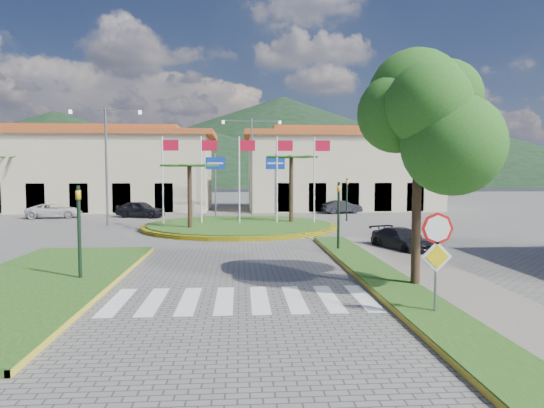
{
  "coord_description": "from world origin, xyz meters",
  "views": [
    {
      "loc": [
        0.06,
        -9.6,
        3.62
      ],
      "look_at": [
        1.22,
        8.0,
        2.48
      ],
      "focal_mm": 32.0,
      "sensor_mm": 36.0,
      "label": 1
    }
  ],
  "objects": [
    {
      "name": "traffic_light_far",
      "position": [
        8.0,
        26.0,
        1.94
      ],
      "size": [
        0.18,
        0.15,
        3.2
      ],
      "color": "black",
      "rests_on": "ground"
    },
    {
      "name": "hill_far_west",
      "position": [
        -55.0,
        140.0,
        11.0
      ],
      "size": [
        140.0,
        140.0,
        22.0
      ],
      "primitive_type": "cone",
      "color": "black",
      "rests_on": "ground"
    },
    {
      "name": "roundabout_island",
      "position": [
        0.0,
        22.0,
        0.17
      ],
      "size": [
        12.7,
        12.7,
        6.0
      ],
      "color": "yellow",
      "rests_on": "ground"
    },
    {
      "name": "ground",
      "position": [
        0.0,
        0.0,
        0.0
      ],
      "size": [
        160.0,
        160.0,
        0.0
      ],
      "primitive_type": "plane",
      "color": "#63605E",
      "rests_on": "ground"
    },
    {
      "name": "median_left",
      "position": [
        -6.5,
        6.0,
        0.09
      ],
      "size": [
        5.0,
        14.0,
        0.18
      ],
      "primitive_type": "cube",
      "color": "#1D4B15",
      "rests_on": "ground"
    },
    {
      "name": "building_right",
      "position": [
        10.0,
        38.0,
        3.9
      ],
      "size": [
        19.08,
        9.54,
        8.05
      ],
      "color": "beige",
      "rests_on": "ground"
    },
    {
      "name": "sidewalk_right",
      "position": [
        6.0,
        2.0,
        0.07
      ],
      "size": [
        4.0,
        28.0,
        0.15
      ],
      "primitive_type": "cube",
      "color": "gray",
      "rests_on": "ground"
    },
    {
      "name": "crosswalk",
      "position": [
        0.0,
        4.0,
        0.01
      ],
      "size": [
        8.0,
        3.0,
        0.01
      ],
      "primitive_type": "cube",
      "color": "silver",
      "rests_on": "ground"
    },
    {
      "name": "car_side_right",
      "position": [
        7.5,
        12.06,
        0.53
      ],
      "size": [
        2.55,
        3.97,
        1.07
      ],
      "primitive_type": "imported",
      "rotation": [
        0.0,
        0.0,
        0.31
      ],
      "color": "black",
      "rests_on": "ground"
    },
    {
      "name": "car_dark_a",
      "position": [
        -8.0,
        30.0,
        0.68
      ],
      "size": [
        4.27,
        2.87,
        1.35
      ],
      "primitive_type": "imported",
      "rotation": [
        0.0,
        0.0,
        1.22
      ],
      "color": "black",
      "rests_on": "ground"
    },
    {
      "name": "hill_far_mid",
      "position": [
        15.0,
        160.0,
        15.0
      ],
      "size": [
        180.0,
        180.0,
        30.0
      ],
      "primitive_type": "cone",
      "color": "black",
      "rests_on": "ground"
    },
    {
      "name": "street_lamp_west",
      "position": [
        -9.0,
        24.0,
        4.5
      ],
      "size": [
        4.8,
        0.16,
        8.0
      ],
      "color": "slate",
      "rests_on": "ground"
    },
    {
      "name": "verge_right",
      "position": [
        4.8,
        2.0,
        0.09
      ],
      "size": [
        1.6,
        28.0,
        0.18
      ],
      "primitive_type": "cube",
      "color": "#1D4B15",
      "rests_on": "ground"
    },
    {
      "name": "traffic_light_right",
      "position": [
        4.5,
        12.0,
        1.94
      ],
      "size": [
        0.15,
        0.18,
        3.2
      ],
      "color": "black",
      "rests_on": "ground"
    },
    {
      "name": "building_left",
      "position": [
        -14.0,
        38.0,
        3.9
      ],
      "size": [
        23.32,
        9.54,
        8.05
      ],
      "color": "beige",
      "rests_on": "ground"
    },
    {
      "name": "hill_near_back",
      "position": [
        -10.0,
        130.0,
        8.0
      ],
      "size": [
        110.0,
        110.0,
        16.0
      ],
      "primitive_type": "cone",
      "color": "black",
      "rests_on": "ground"
    },
    {
      "name": "traffic_light_left",
      "position": [
        -5.2,
        6.5,
        1.94
      ],
      "size": [
        0.15,
        0.18,
        3.2
      ],
      "color": "black",
      "rests_on": "ground"
    },
    {
      "name": "stop_sign",
      "position": [
        4.9,
        1.96,
        1.79
      ],
      "size": [
        0.8,
        0.11,
        2.65
      ],
      "color": "slate",
      "rests_on": "ground"
    },
    {
      "name": "car_dark_b",
      "position": [
        9.08,
        32.78,
        0.58
      ],
      "size": [
        3.68,
        1.88,
        1.16
      ],
      "primitive_type": "imported",
      "rotation": [
        0.0,
        0.0,
        1.77
      ],
      "color": "black",
      "rests_on": "ground"
    },
    {
      "name": "direction_sign_east",
      "position": [
        3.0,
        30.97,
        3.53
      ],
      "size": [
        1.6,
        0.14,
        5.2
      ],
      "color": "slate",
      "rests_on": "ground"
    },
    {
      "name": "deciduous_tree",
      "position": [
        5.5,
        5.0,
        5.18
      ],
      "size": [
        3.6,
        3.6,
        6.8
      ],
      "color": "black",
      "rests_on": "ground"
    },
    {
      "name": "street_lamp_centre",
      "position": [
        1.0,
        30.0,
        4.5
      ],
      "size": [
        4.8,
        0.16,
        8.0
      ],
      "color": "slate",
      "rests_on": "ground"
    },
    {
      "name": "hill_far_east",
      "position": [
        70.0,
        135.0,
        9.0
      ],
      "size": [
        120.0,
        120.0,
        18.0
      ],
      "primitive_type": "cone",
      "color": "black",
      "rests_on": "ground"
    },
    {
      "name": "white_van",
      "position": [
        -14.78,
        30.0,
        0.58
      ],
      "size": [
        4.49,
        2.69,
        1.17
      ],
      "primitive_type": "imported",
      "rotation": [
        0.0,
        0.0,
        1.76
      ],
      "color": "silver",
      "rests_on": "ground"
    },
    {
      "name": "direction_sign_west",
      "position": [
        -2.0,
        30.97,
        3.53
      ],
      "size": [
        1.6,
        0.14,
        5.2
      ],
      "color": "slate",
      "rests_on": "ground"
    }
  ]
}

